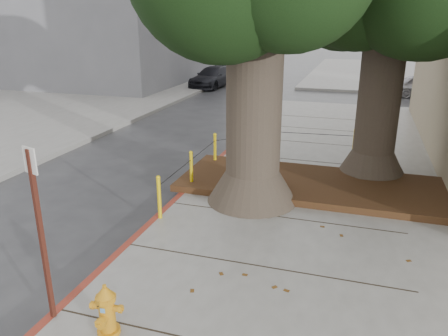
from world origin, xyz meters
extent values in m
plane|color=#28282B|center=(0.00, 0.00, 0.00)|extent=(140.00, 140.00, 0.00)
cube|color=slate|center=(6.00, 30.00, 0.07)|extent=(16.00, 20.00, 0.15)
cube|color=slate|center=(-14.00, 10.00, 0.07)|extent=(14.00, 60.00, 0.15)
cube|color=maroon|center=(-2.00, 2.50, 0.07)|extent=(0.14, 26.00, 0.16)
cube|color=black|center=(0.90, 3.90, 0.23)|extent=(6.40, 2.60, 0.16)
cone|color=#4C3F33|center=(-0.30, 2.70, 0.50)|extent=(2.04, 2.04, 0.70)
cylinder|color=#4C3F33|center=(-0.30, 2.70, 2.53)|extent=(1.20, 1.20, 4.22)
cone|color=#4C3F33|center=(2.30, 5.20, 0.50)|extent=(1.77, 1.77, 0.70)
cylinder|color=#4C3F33|center=(2.30, 5.20, 2.32)|extent=(1.04, 1.04, 3.84)
cylinder|color=yellow|center=(-1.90, 1.20, 0.60)|extent=(0.08, 0.08, 0.90)
sphere|color=yellow|center=(-1.90, 1.20, 1.05)|extent=(0.09, 0.09, 0.09)
cylinder|color=yellow|center=(-1.90, 3.00, 0.60)|extent=(0.08, 0.08, 0.90)
sphere|color=yellow|center=(-1.90, 3.00, 1.05)|extent=(0.09, 0.09, 0.09)
cylinder|color=yellow|center=(-1.90, 4.80, 0.60)|extent=(0.08, 0.08, 0.90)
sphere|color=yellow|center=(-1.90, 4.80, 1.05)|extent=(0.09, 0.09, 0.09)
cylinder|color=yellow|center=(-0.40, 6.30, 0.60)|extent=(0.08, 0.08, 0.90)
sphere|color=yellow|center=(-0.40, 6.30, 1.05)|extent=(0.09, 0.09, 0.09)
cylinder|color=yellow|center=(1.80, 6.50, 0.60)|extent=(0.08, 0.08, 0.90)
sphere|color=yellow|center=(1.80, 6.50, 1.05)|extent=(0.09, 0.09, 0.09)
cylinder|color=black|center=(-1.90, 2.10, 0.87)|extent=(0.02, 1.80, 0.02)
cylinder|color=black|center=(-1.90, 3.90, 0.87)|extent=(0.02, 1.80, 0.02)
cylinder|color=black|center=(-1.15, 5.55, 0.87)|extent=(1.51, 1.51, 0.02)
cylinder|color=black|center=(0.70, 6.40, 0.87)|extent=(2.20, 0.22, 0.02)
cylinder|color=orange|center=(-1.03, -2.21, 0.18)|extent=(0.34, 0.34, 0.06)
cylinder|color=orange|center=(-1.03, -2.21, 0.44)|extent=(0.23, 0.23, 0.48)
cylinder|color=orange|center=(-1.03, -2.21, 0.69)|extent=(0.31, 0.31, 0.07)
cone|color=orange|center=(-1.03, -2.21, 0.78)|extent=(0.28, 0.28, 0.13)
cylinder|color=orange|center=(-1.03, -2.21, 0.87)|extent=(0.06, 0.06, 0.05)
cylinder|color=orange|center=(-1.15, -2.22, 0.55)|extent=(0.14, 0.10, 0.09)
cylinder|color=orange|center=(-0.90, -2.20, 0.55)|extent=(0.14, 0.10, 0.09)
cylinder|color=orange|center=(-1.02, -2.33, 0.44)|extent=(0.14, 0.15, 0.12)
cube|color=#5999D8|center=(-1.02, -2.32, 0.57)|extent=(0.07, 0.01, 0.07)
cube|color=#471911|center=(-1.95, -2.15, 1.38)|extent=(0.07, 0.07, 2.45)
cube|color=silver|center=(-1.95, -2.15, 2.46)|extent=(0.24, 0.09, 0.34)
imported|color=#B3B2B7|center=(5.08, 19.59, 0.60)|extent=(3.53, 1.49, 1.19)
imported|color=black|center=(-7.05, 19.61, 0.61)|extent=(2.19, 4.37, 1.22)
camera|label=1|loc=(1.87, -6.30, 4.13)|focal=35.00mm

